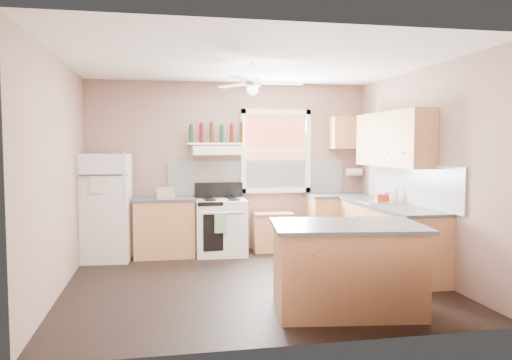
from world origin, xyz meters
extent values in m
plane|color=black|center=(0.00, 0.00, 0.00)|extent=(4.50, 4.50, 0.00)
plane|color=white|center=(0.00, 0.00, 2.70)|extent=(4.50, 4.50, 0.00)
cube|color=#8A6A5D|center=(0.00, 2.02, 1.35)|extent=(4.50, 0.05, 2.70)
cube|color=#8A6A5D|center=(2.27, 0.00, 1.35)|extent=(0.05, 4.00, 2.70)
cube|color=#8A6A5D|center=(-2.27, 0.00, 1.35)|extent=(0.05, 4.00, 2.70)
cube|color=white|center=(0.45, 1.99, 1.18)|extent=(2.90, 0.03, 0.55)
cube|color=white|center=(2.23, 0.30, 1.18)|extent=(0.03, 2.60, 0.55)
cube|color=brown|center=(0.75, 1.98, 1.60)|extent=(1.00, 0.02, 1.20)
cube|color=white|center=(0.75, 1.96, 1.60)|extent=(1.16, 0.07, 1.36)
cube|color=white|center=(-1.89, 1.58, 0.79)|extent=(0.71, 0.69, 1.57)
cube|color=#B07549|center=(-1.06, 1.70, 0.43)|extent=(0.90, 0.60, 0.86)
cube|color=#3F3F41|center=(-1.06, 1.70, 0.88)|extent=(0.92, 0.62, 0.04)
cube|color=silver|center=(-1.06, 1.58, 0.99)|extent=(0.32, 0.25, 0.18)
cube|color=white|center=(-0.19, 1.63, 0.43)|extent=(0.80, 0.68, 0.86)
cube|color=white|center=(-0.23, 1.75, 1.62)|extent=(0.78, 0.50, 0.14)
cube|color=white|center=(-0.23, 1.87, 1.72)|extent=(0.90, 0.26, 0.03)
cube|color=#B07549|center=(0.65, 1.75, 0.31)|extent=(0.64, 0.45, 0.62)
cube|color=#B07549|center=(1.75, 1.70, 0.43)|extent=(1.00, 0.60, 0.86)
cube|color=#B07549|center=(1.95, 0.30, 0.43)|extent=(0.60, 2.20, 0.86)
cube|color=#3F3F41|center=(1.75, 1.70, 0.88)|extent=(1.02, 0.62, 0.04)
cube|color=#3F3F41|center=(1.94, 0.30, 0.88)|extent=(0.62, 2.22, 0.04)
cube|color=silver|center=(1.94, 0.50, 0.90)|extent=(0.55, 0.45, 0.03)
cylinder|color=silver|center=(2.10, 0.50, 0.97)|extent=(0.03, 0.03, 0.14)
cube|color=#B07549|center=(2.08, 0.50, 1.78)|extent=(0.33, 1.80, 0.76)
cube|color=#B07549|center=(1.95, 1.83, 1.90)|extent=(0.60, 0.33, 0.52)
cylinder|color=white|center=(2.07, 1.86, 1.25)|extent=(0.26, 0.12, 0.12)
cube|color=#B07549|center=(0.75, -1.22, 0.43)|extent=(1.53, 1.09, 0.86)
cube|color=#3F3F41|center=(0.75, -1.22, 0.88)|extent=(1.63, 1.18, 0.04)
cylinder|color=white|center=(0.00, 0.00, 2.45)|extent=(0.20, 0.20, 0.08)
imported|color=silver|center=(2.13, 0.48, 1.01)|extent=(0.10, 0.10, 0.22)
cube|color=#B9310F|center=(2.00, 0.63, 0.95)|extent=(0.18, 0.12, 0.10)
cylinder|color=#143819|center=(-0.63, 1.87, 1.87)|extent=(0.06, 0.06, 0.27)
cylinder|color=#590F0F|center=(-0.47, 1.87, 1.88)|extent=(0.06, 0.06, 0.29)
cylinder|color=#3F230F|center=(-0.31, 1.87, 1.89)|extent=(0.06, 0.06, 0.31)
cylinder|color=#143819|center=(-0.15, 1.87, 1.87)|extent=(0.06, 0.06, 0.27)
cylinder|color=#590F0F|center=(0.01, 1.87, 1.88)|extent=(0.06, 0.06, 0.29)
cylinder|color=#3F230F|center=(0.17, 1.87, 1.89)|extent=(0.06, 0.06, 0.31)
camera|label=1|loc=(-1.11, -5.98, 1.70)|focal=35.00mm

